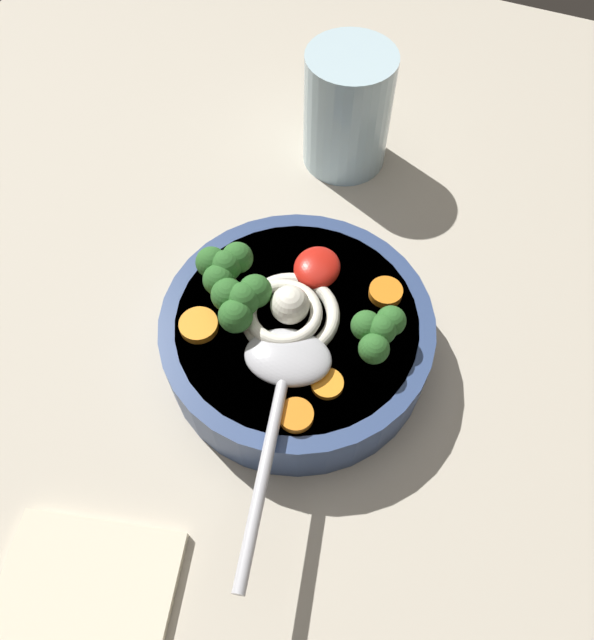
{
  "coord_description": "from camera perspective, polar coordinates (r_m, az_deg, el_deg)",
  "views": [
    {
      "loc": [
        19.56,
        4.72,
        44.88
      ],
      "look_at": [
        -1.26,
        -3.83,
        8.02
      ],
      "focal_mm": 33.74,
      "sensor_mm": 36.0,
      "label": 1
    }
  ],
  "objects": [
    {
      "name": "table_slab",
      "position": [
        0.48,
        3.72,
        -6.69
      ],
      "size": [
        109.94,
        109.94,
        3.31
      ],
      "primitive_type": "cube",
      "color": "#BCB29E",
      "rests_on": "ground"
    },
    {
      "name": "soup_bowl",
      "position": [
        0.45,
        -0.0,
        -1.51
      ],
      "size": [
        20.0,
        20.0,
        4.71
      ],
      "color": "#334775",
      "rests_on": "table_slab"
    },
    {
      "name": "noodle_pile",
      "position": [
        0.42,
        -0.84,
        0.77
      ],
      "size": [
        7.86,
        7.71,
        3.16
      ],
      "color": "silver",
      "rests_on": "soup_bowl"
    },
    {
      "name": "soup_spoon",
      "position": [
        0.4,
        -1.23,
        -5.27
      ],
      "size": [
        17.53,
        6.97,
        1.6
      ],
      "rotation": [
        0.0,
        0.0,
        0.21
      ],
      "color": "#B7B7BC",
      "rests_on": "soup_bowl"
    },
    {
      "name": "chili_sauce_dollop",
      "position": [
        0.45,
        1.91,
        4.99
      ],
      "size": [
        3.81,
        3.43,
        1.72
      ],
      "primitive_type": "ellipsoid",
      "color": "red",
      "rests_on": "soup_bowl"
    },
    {
      "name": "broccoli_floret_left",
      "position": [
        0.41,
        7.74,
        -0.97
      ],
      "size": [
        4.12,
        3.54,
        3.26
      ],
      "color": "#7A9E60",
      "rests_on": "soup_bowl"
    },
    {
      "name": "broccoli_floret_near_spoon",
      "position": [
        0.43,
        -6.98,
        5.02
      ],
      "size": [
        4.5,
        3.87,
        3.56
      ],
      "color": "#7A9E60",
      "rests_on": "soup_bowl"
    },
    {
      "name": "broccoli_floret_right",
      "position": [
        0.41,
        -5.4,
        1.77
      ],
      "size": [
        4.67,
        4.02,
        3.7
      ],
      "color": "#7A9E60",
      "rests_on": "soup_bowl"
    },
    {
      "name": "carrot_slice_rear",
      "position": [
        0.43,
        -9.3,
        -0.49
      ],
      "size": [
        2.77,
        2.77,
        0.64
      ],
      "primitive_type": "cylinder",
      "color": "orange",
      "rests_on": "soup_bowl"
    },
    {
      "name": "carrot_slice_extra_b",
      "position": [
        0.45,
        8.41,
        2.63
      ],
      "size": [
        2.47,
        2.47,
        0.68
      ],
      "primitive_type": "cylinder",
      "color": "orange",
      "rests_on": "soup_bowl"
    },
    {
      "name": "carrot_slice_beside_noodles",
      "position": [
        0.4,
        -0.1,
        -9.02
      ],
      "size": [
        2.33,
        2.33,
        0.62
      ],
      "primitive_type": "cylinder",
      "color": "orange",
      "rests_on": "soup_bowl"
    },
    {
      "name": "carrot_slice_front",
      "position": [
        0.41,
        2.28,
        -5.83
      ],
      "size": [
        2.22,
        2.22,
        0.44
      ],
      "primitive_type": "cylinder",
      "color": "orange",
      "rests_on": "soup_bowl"
    },
    {
      "name": "drinking_glass",
      "position": [
        0.57,
        4.8,
        19.19
      ],
      "size": [
        7.86,
        7.86,
        11.0
      ],
      "primitive_type": "cylinder",
      "color": "silver",
      "rests_on": "table_slab"
    }
  ]
}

